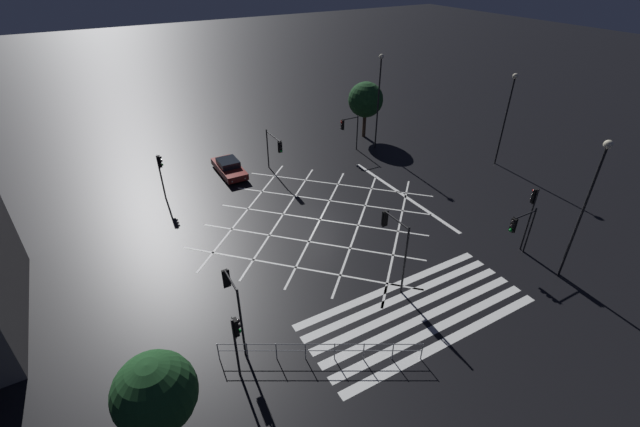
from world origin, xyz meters
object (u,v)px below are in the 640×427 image
at_px(street_lamp_far, 508,106).
at_px(street_lamp_east, 379,90).
at_px(street_tree_near, 366,100).
at_px(street_lamp_west, 590,192).
at_px(traffic_light_se_main, 520,226).
at_px(traffic_light_sw_main, 236,336).
at_px(traffic_light_sw_cross, 232,296).
at_px(traffic_light_se_cross, 532,207).
at_px(traffic_light_nw_main, 160,168).
at_px(street_tree_far, 155,394).
at_px(waiting_car, 229,167).
at_px(traffic_light_median_south, 394,235).
at_px(traffic_light_median_north, 275,146).
at_px(traffic_light_ne_main, 348,127).

bearing_deg(street_lamp_far, street_lamp_east, 131.49).
bearing_deg(street_tree_near, street_lamp_west, -95.60).
height_order(traffic_light_se_main, traffic_light_sw_main, traffic_light_sw_main).
relative_size(traffic_light_sw_cross, traffic_light_se_cross, 0.95).
height_order(traffic_light_nw_main, street_tree_far, street_tree_far).
xyz_separation_m(street_lamp_east, street_lamp_far, (7.29, -8.24, -0.28)).
distance_m(traffic_light_se_cross, waiting_car, 23.44).
xyz_separation_m(traffic_light_nw_main, street_lamp_west, (18.19, -20.89, 3.04)).
distance_m(traffic_light_sw_main, waiting_car, 20.87).
distance_m(traffic_light_se_main, street_tree_near, 21.61).
height_order(traffic_light_se_main, waiting_car, traffic_light_se_main).
height_order(traffic_light_sw_cross, street_tree_near, street_tree_near).
height_order(traffic_light_median_south, street_tree_near, street_tree_near).
bearing_deg(street_tree_near, traffic_light_sw_main, -135.22).
height_order(street_tree_far, waiting_car, street_tree_far).
xyz_separation_m(street_lamp_east, street_tree_near, (0.71, 2.96, -1.78)).
relative_size(traffic_light_median_north, traffic_light_se_main, 1.09).
bearing_deg(traffic_light_ne_main, traffic_light_sw_main, 46.49).
bearing_deg(traffic_light_ne_main, traffic_light_se_main, 90.19).
relative_size(traffic_light_ne_main, street_lamp_east, 0.39).
distance_m(traffic_light_nw_main, traffic_light_se_cross, 25.66).
bearing_deg(traffic_light_se_main, street_lamp_east, -98.58).
relative_size(traffic_light_sw_cross, traffic_light_sw_main, 1.20).
xyz_separation_m(traffic_light_se_cross, street_lamp_west, (-0.09, -2.89, 2.48)).
relative_size(traffic_light_se_main, waiting_car, 0.71).
distance_m(traffic_light_sw_main, traffic_light_se_cross, 19.03).
xyz_separation_m(street_lamp_far, waiting_car, (-21.45, 9.87, -4.71)).
height_order(traffic_light_median_south, traffic_light_nw_main, traffic_light_median_south).
height_order(traffic_light_se_cross, street_tree_far, street_tree_far).
bearing_deg(traffic_light_median_south, traffic_light_se_cross, -100.17).
xyz_separation_m(street_tree_near, street_tree_far, (-24.80, -23.57, 0.29)).
height_order(traffic_light_nw_main, traffic_light_sw_cross, traffic_light_sw_cross).
xyz_separation_m(traffic_light_sw_main, street_tree_far, (-3.54, -2.47, 1.58)).
relative_size(traffic_light_median_south, traffic_light_nw_main, 1.23).
xyz_separation_m(traffic_light_median_north, street_tree_far, (-13.35, -20.05, 1.46)).
height_order(traffic_light_ne_main, street_lamp_far, street_lamp_far).
bearing_deg(traffic_light_median_south, street_lamp_west, -116.40).
bearing_deg(waiting_car, street_lamp_west, 29.14).
bearing_deg(traffic_light_se_cross, traffic_light_median_north, 27.88).
bearing_deg(street_lamp_far, street_tree_far, -158.50).
xyz_separation_m(street_lamp_far, street_tree_near, (-6.58, 11.20, -1.50)).
xyz_separation_m(traffic_light_se_main, street_lamp_west, (1.14, -2.52, 3.23)).
bearing_deg(waiting_car, traffic_light_se_cross, 32.79).
xyz_separation_m(traffic_light_se_main, street_tree_far, (-21.33, -2.29, 1.72)).
relative_size(traffic_light_sw_main, street_tree_far, 0.63).
bearing_deg(traffic_light_sw_cross, street_lamp_far, -73.54).
xyz_separation_m(street_lamp_west, street_lamp_far, (8.92, 12.60, -0.31)).
relative_size(traffic_light_median_north, traffic_light_ne_main, 1.05).
xyz_separation_m(traffic_light_median_south, street_lamp_east, (10.78, 16.30, 2.35)).
distance_m(traffic_light_nw_main, street_lamp_west, 27.86).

